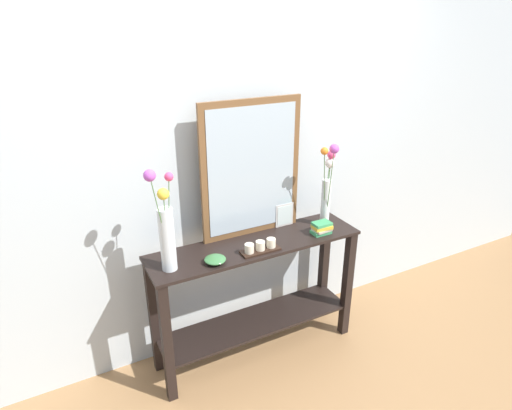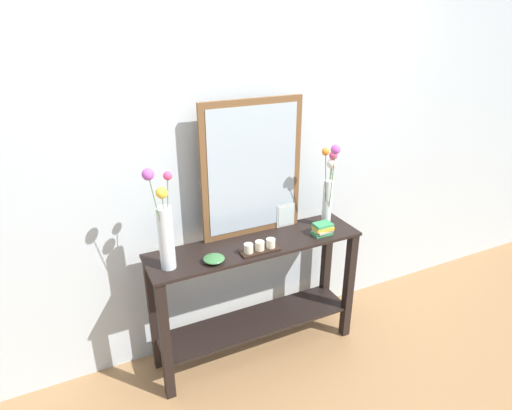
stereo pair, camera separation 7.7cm
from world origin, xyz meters
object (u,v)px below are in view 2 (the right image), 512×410
at_px(candle_tray, 260,247).
at_px(picture_frame_small, 285,215).
at_px(tall_vase_left, 165,229).
at_px(book_stack, 323,229).
at_px(decorative_bowl, 214,259).
at_px(mirror_leaning, 252,169).
at_px(vase_right, 329,187).
at_px(console_table, 256,287).

xyz_separation_m(candle_tray, picture_frame_small, (0.31, 0.24, 0.05)).
bearing_deg(tall_vase_left, book_stack, -1.92).
bearing_deg(decorative_bowl, tall_vase_left, 167.80).
relative_size(mirror_leaning, decorative_bowl, 6.94).
bearing_deg(vase_right, candle_tray, -168.38).
height_order(mirror_leaning, tall_vase_left, mirror_leaning).
xyz_separation_m(picture_frame_small, book_stack, (0.16, -0.21, -0.04)).
distance_m(console_table, picture_frame_small, 0.51).
bearing_deg(mirror_leaning, tall_vase_left, -162.68).
height_order(console_table, picture_frame_small, picture_frame_small).
bearing_deg(vase_right, decorative_bowl, -172.46).
height_order(picture_frame_small, book_stack, picture_frame_small).
bearing_deg(vase_right, tall_vase_left, -177.00).
bearing_deg(decorative_bowl, picture_frame_small, 21.28).
height_order(vase_right, decorative_bowl, vase_right).
bearing_deg(console_table, tall_vase_left, -175.35).
bearing_deg(picture_frame_small, book_stack, -53.84).
bearing_deg(book_stack, candle_tray, -177.16).
xyz_separation_m(tall_vase_left, vase_right, (1.10, 0.06, 0.04)).
height_order(decorative_bowl, book_stack, book_stack).
height_order(candle_tray, book_stack, book_stack).
distance_m(vase_right, candle_tray, 0.62).
xyz_separation_m(mirror_leaning, picture_frame_small, (0.24, -0.01, -0.35)).
relative_size(console_table, decorative_bowl, 11.02).
bearing_deg(console_table, mirror_leaning, 72.66).
bearing_deg(picture_frame_small, console_table, -154.90).
bearing_deg(book_stack, tall_vase_left, 178.08).
distance_m(picture_frame_small, book_stack, 0.27).
relative_size(console_table, tall_vase_left, 2.25).
bearing_deg(candle_tray, picture_frame_small, 37.41).
bearing_deg(picture_frame_small, vase_right, -26.07).
bearing_deg(book_stack, console_table, 169.64).
bearing_deg(book_stack, picture_frame_small, 126.16).
height_order(console_table, decorative_bowl, decorative_bowl).
bearing_deg(decorative_bowl, book_stack, 1.59).
bearing_deg(tall_vase_left, decorative_bowl, -12.20).
bearing_deg(picture_frame_small, decorative_bowl, -158.72).
height_order(vase_right, book_stack, vase_right).
bearing_deg(picture_frame_small, mirror_leaning, 176.90).
distance_m(console_table, tall_vase_left, 0.81).
bearing_deg(console_table, vase_right, 1.21).
xyz_separation_m(tall_vase_left, candle_tray, (0.54, -0.06, -0.22)).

